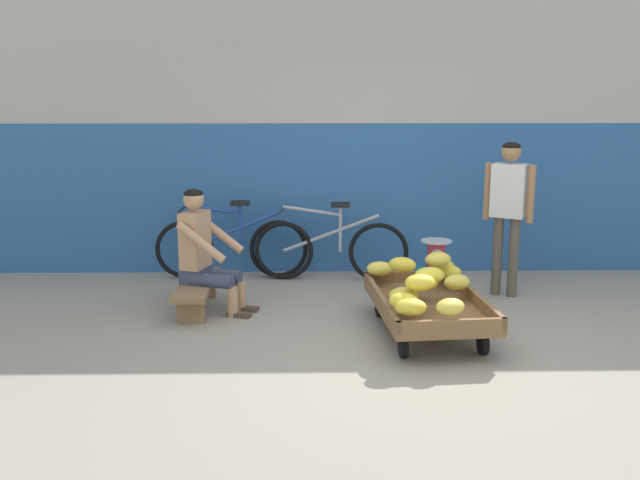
{
  "coord_description": "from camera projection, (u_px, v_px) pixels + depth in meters",
  "views": [
    {
      "loc": [
        -0.74,
        -5.05,
        2.02
      ],
      "look_at": [
        -0.64,
        0.83,
        0.75
      ],
      "focal_mm": 39.11,
      "sensor_mm": 36.0,
      "label": 1
    }
  ],
  "objects": [
    {
      "name": "shopping_bag",
      "position": [
        439.0,
        298.0,
        6.5
      ],
      "size": [
        0.18,
        0.12,
        0.24
      ],
      "primitive_type": "cube",
      "color": "green",
      "rests_on": "ground"
    },
    {
      "name": "banana_pile",
      "position": [
        424.0,
        281.0,
        5.79
      ],
      "size": [
        0.88,
        1.47,
        0.27
      ],
      "color": "yellow",
      "rests_on": "banana_cart"
    },
    {
      "name": "weighing_scale",
      "position": [
        436.0,
        254.0,
        6.77
      ],
      "size": [
        0.3,
        0.3,
        0.29
      ],
      "color": "#28282D",
      "rests_on": "plastic_crate"
    },
    {
      "name": "vendor_seated",
      "position": [
        204.0,
        251.0,
        6.4
      ],
      "size": [
        0.73,
        0.6,
        1.14
      ],
      "color": "tan",
      "rests_on": "ground"
    },
    {
      "name": "customer_adult",
      "position": [
        508.0,
        202.0,
        6.8
      ],
      "size": [
        0.44,
        0.33,
        1.53
      ],
      "color": "brown",
      "rests_on": "ground"
    },
    {
      "name": "bicycle_near_left",
      "position": [
        231.0,
        246.0,
        7.57
      ],
      "size": [
        1.66,
        0.48,
        0.86
      ],
      "color": "black",
      "rests_on": "ground"
    },
    {
      "name": "ground_plane",
      "position": [
        404.0,
        357.0,
        5.37
      ],
      "size": [
        80.0,
        80.0,
        0.0
      ],
      "primitive_type": "plane",
      "color": "gray"
    },
    {
      "name": "banana_cart",
      "position": [
        428.0,
        306.0,
        5.84
      ],
      "size": [
        0.96,
        1.51,
        0.36
      ],
      "color": "brown",
      "rests_on": "ground"
    },
    {
      "name": "bicycle_far_left",
      "position": [
        331.0,
        248.0,
        7.47
      ],
      "size": [
        1.66,
        0.48,
        0.86
      ],
      "color": "black",
      "rests_on": "ground"
    },
    {
      "name": "back_wall",
      "position": [
        374.0,
        136.0,
        7.74
      ],
      "size": [
        16.0,
        0.3,
        3.03
      ],
      "color": "#2D609E",
      "rests_on": "ground"
    },
    {
      "name": "low_bench",
      "position": [
        197.0,
        289.0,
        6.5
      ],
      "size": [
        0.31,
        1.1,
        0.27
      ],
      "color": "olive",
      "rests_on": "ground"
    },
    {
      "name": "plastic_crate",
      "position": [
        435.0,
        284.0,
        6.84
      ],
      "size": [
        0.36,
        0.28,
        0.3
      ],
      "color": "#19847F",
      "rests_on": "ground"
    }
  ]
}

